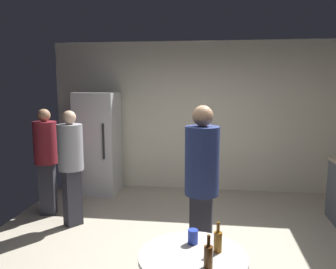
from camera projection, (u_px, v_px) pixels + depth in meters
The scene contains 10 objects.
ground_plane at pixel (185, 263), 3.87m from camera, with size 5.20×5.20×0.10m, color #B2A893.
wall_back at pixel (197, 117), 6.24m from camera, with size 5.32×0.06×2.70m, color silver.
refrigerator at pixel (98, 143), 6.11m from camera, with size 0.70×0.68×1.80m.
foreground_table at pixel (193, 268), 2.49m from camera, with size 0.80×0.80×0.73m.
beer_bottle_amber at pixel (218, 241), 2.51m from camera, with size 0.06×0.06×0.23m.
beer_bottle_brown at pixel (208, 256), 2.30m from camera, with size 0.06×0.06×0.23m.
plastic_cup_blue at pixel (193, 237), 2.65m from camera, with size 0.08×0.08×0.11m, color blue.
person_in_maroon_shirt at pixel (46, 154), 5.05m from camera, with size 0.40×0.40×1.59m.
person_in_navy_shirt at pixel (202, 178), 3.40m from camera, with size 0.36×0.36×1.75m.
person_in_gray_shirt at pixel (71, 159), 4.66m from camera, with size 0.48×0.48×1.60m.
Camera 1 is at (0.27, -3.60, 1.97)m, focal length 36.57 mm.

